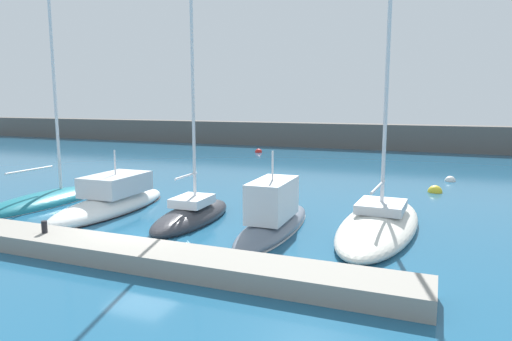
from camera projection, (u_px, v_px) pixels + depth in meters
ground_plane at (144, 240)px, 17.57m from camera, size 120.00×120.00×0.00m
dock_pier at (105, 250)px, 15.53m from camera, size 20.92×1.78×0.60m
breakwater_seawall at (342, 136)px, 51.84m from camera, size 108.00×2.52×2.74m
sailboat_teal_nearest at (45, 200)px, 23.80m from camera, size 2.50×7.88×16.00m
motorboat_white_second at (112, 201)px, 22.33m from camera, size 2.62×8.05×3.26m
sailboat_charcoal_third at (192, 214)px, 20.28m from camera, size 2.16×6.12×12.58m
motorboat_slate_fourth at (274, 216)px, 18.80m from camera, size 2.09×7.71×3.52m
sailboat_ivory_fifth at (380, 221)px, 18.90m from camera, size 3.26×9.63×20.94m
mooring_buoy_red at (259, 152)px, 47.48m from camera, size 0.75×0.75×0.75m
mooring_buoy_yellow at (435, 192)px, 26.80m from camera, size 0.82×0.82×0.82m
mooring_buoy_white at (450, 181)px, 30.47m from camera, size 0.69×0.69×0.69m
dock_bollard at (44, 227)px, 16.43m from camera, size 0.20×0.20×0.44m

